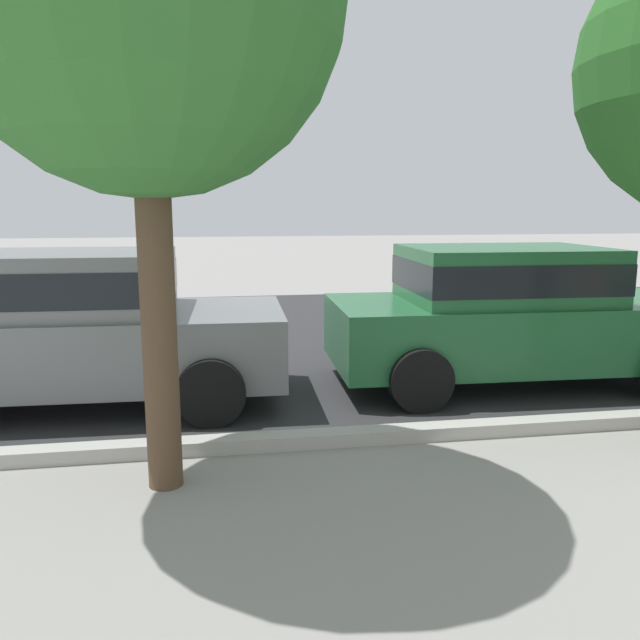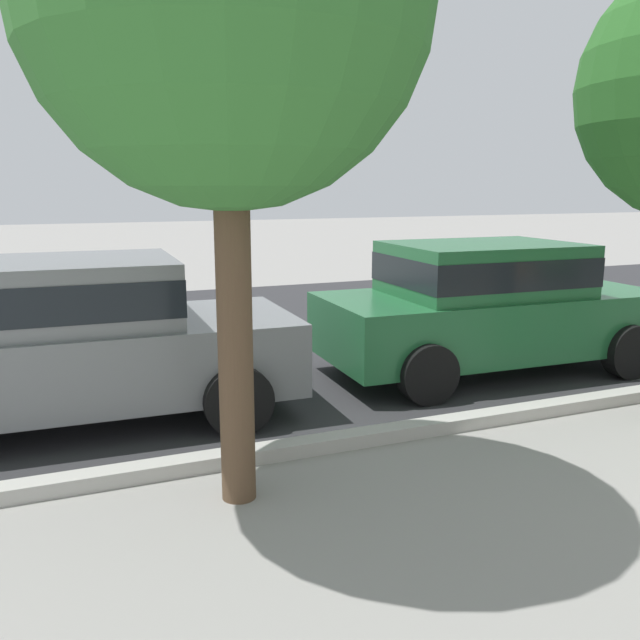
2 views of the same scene
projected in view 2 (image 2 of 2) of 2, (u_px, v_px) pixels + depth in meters
street_surface at (438, 317)px, 11.31m from camera, size 60.00×9.00×0.01m
street_tree_near_bench at (226, 3)px, 4.13m from camera, size 2.64×2.64×4.68m
parked_car_grey at (70, 336)px, 6.17m from camera, size 4.15×2.02×1.56m
parked_car_green at (488, 303)px, 7.91m from camera, size 4.15×2.02×1.56m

